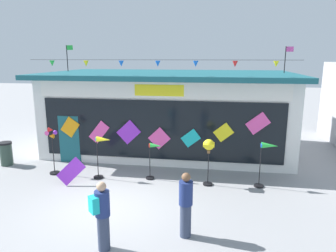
% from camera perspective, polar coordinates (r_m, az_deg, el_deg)
% --- Properties ---
extents(ground_plane, '(80.00, 80.00, 0.00)m').
position_cam_1_polar(ground_plane, '(9.84, -10.81, -14.22)').
color(ground_plane, gray).
extents(kite_shop_building, '(11.11, 6.22, 4.95)m').
position_cam_1_polar(kite_shop_building, '(14.94, 0.35, 2.82)').
color(kite_shop_building, silver).
rests_on(kite_shop_building, ground_plane).
extents(wind_spinner_far_left, '(0.41, 0.38, 1.83)m').
position_cam_1_polar(wind_spinner_far_left, '(12.50, -20.45, -3.23)').
color(wind_spinner_far_left, black).
rests_on(wind_spinner_far_left, ground_plane).
extents(wind_spinner_left, '(0.72, 0.35, 1.59)m').
position_cam_1_polar(wind_spinner_left, '(11.56, -11.99, -4.17)').
color(wind_spinner_left, black).
rests_on(wind_spinner_left, ground_plane).
extents(wind_spinner_center_left, '(0.62, 0.31, 1.36)m').
position_cam_1_polar(wind_spinner_center_left, '(11.32, -2.65, -5.43)').
color(wind_spinner_center_left, black).
rests_on(wind_spinner_center_left, ground_plane).
extents(wind_spinner_center_right, '(0.38, 0.38, 1.65)m').
position_cam_1_polar(wind_spinner_center_right, '(10.77, 7.47, -4.15)').
color(wind_spinner_center_right, black).
rests_on(wind_spinner_center_right, ground_plane).
extents(wind_spinner_right, '(0.71, 0.33, 1.60)m').
position_cam_1_polar(wind_spinner_right, '(11.05, 17.64, -5.04)').
color(wind_spinner_right, black).
rests_on(wind_spinner_right, ground_plane).
extents(person_near_camera, '(0.34, 0.34, 1.68)m').
position_cam_1_polar(person_near_camera, '(7.88, 3.27, -14.17)').
color(person_near_camera, '#333D56').
rests_on(person_near_camera, ground_plane).
extents(person_mid_plaza, '(0.46, 0.46, 1.68)m').
position_cam_1_polar(person_mid_plaza, '(7.50, -12.00, -15.61)').
color(person_mid_plaza, '#333D56').
rests_on(person_mid_plaza, ground_plane).
extents(trash_bin, '(0.52, 0.52, 0.98)m').
position_cam_1_polar(trash_bin, '(14.51, -27.51, -4.49)').
color(trash_bin, '#2D4238').
rests_on(trash_bin, ground_plane).
extents(display_kite_on_ground, '(0.99, 0.33, 0.99)m').
position_cam_1_polar(display_kite_on_ground, '(11.47, -17.31, -7.91)').
color(display_kite_on_ground, purple).
rests_on(display_kite_on_ground, ground_plane).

